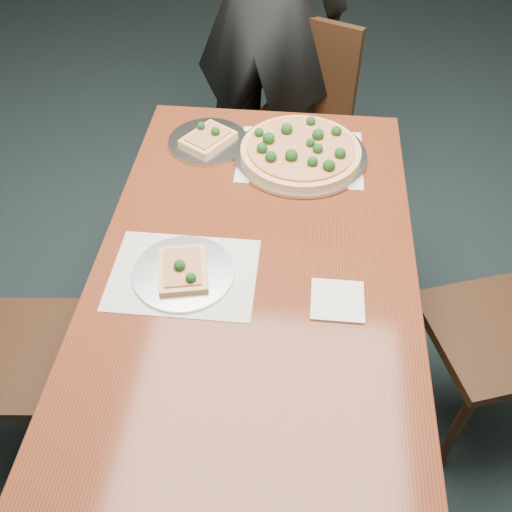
# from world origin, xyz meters

# --- Properties ---
(ground) EXTENTS (8.00, 8.00, 0.00)m
(ground) POSITION_xyz_m (0.00, 0.00, 0.00)
(ground) COLOR black
(ground) RESTS_ON ground
(dining_table) EXTENTS (0.90, 1.50, 0.75)m
(dining_table) POSITION_xyz_m (-0.01, -0.23, 0.66)
(dining_table) COLOR #532010
(dining_table) RESTS_ON ground
(chair_far) EXTENTS (0.55, 0.55, 0.91)m
(chair_far) POSITION_xyz_m (0.08, 0.87, 0.52)
(chair_far) COLOR black
(chair_far) RESTS_ON ground
(diner) EXTENTS (0.77, 0.59, 1.88)m
(diner) POSITION_xyz_m (-0.09, 1.03, 0.94)
(diner) COLOR black
(diner) RESTS_ON ground
(placemat_main) EXTENTS (0.42, 0.32, 0.00)m
(placemat_main) POSITION_xyz_m (0.10, 0.25, 0.75)
(placemat_main) COLOR white
(placemat_main) RESTS_ON dining_table
(placemat_near) EXTENTS (0.40, 0.30, 0.00)m
(placemat_near) POSITION_xyz_m (-0.20, -0.32, 0.75)
(placemat_near) COLOR white
(placemat_near) RESTS_ON dining_table
(pizza_pan) EXTENTS (0.45, 0.45, 0.07)m
(pizza_pan) POSITION_xyz_m (0.10, 0.25, 0.77)
(pizza_pan) COLOR silver
(pizza_pan) RESTS_ON dining_table
(slice_plate_near) EXTENTS (0.28, 0.28, 0.06)m
(slice_plate_near) POSITION_xyz_m (-0.20, -0.32, 0.76)
(slice_plate_near) COLOR silver
(slice_plate_near) RESTS_ON dining_table
(slice_plate_far) EXTENTS (0.28, 0.28, 0.06)m
(slice_plate_far) POSITION_xyz_m (-0.23, 0.30, 0.76)
(slice_plate_far) COLOR silver
(slice_plate_far) RESTS_ON dining_table
(napkin) EXTENTS (0.14, 0.14, 0.01)m
(napkin) POSITION_xyz_m (0.22, -0.38, 0.75)
(napkin) COLOR white
(napkin) RESTS_ON dining_table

